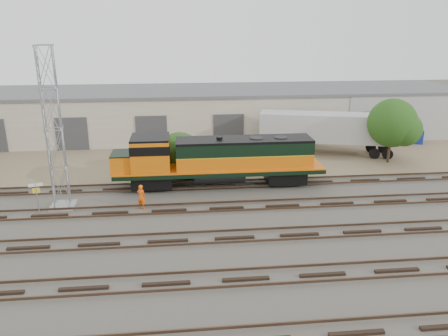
{
  "coord_description": "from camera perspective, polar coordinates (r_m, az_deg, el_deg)",
  "views": [
    {
      "loc": [
        -3.07,
        -26.45,
        12.37
      ],
      "look_at": [
        0.08,
        4.0,
        2.2
      ],
      "focal_mm": 35.0,
      "sensor_mm": 36.0,
      "label": 1
    }
  ],
  "objects": [
    {
      "name": "semi_trailer",
      "position": [
        44.24,
        13.7,
        5.0
      ],
      "size": [
        13.32,
        5.89,
        4.03
      ],
      "rotation": [
        0.0,
        0.0,
        -0.26
      ],
      "color": "silver",
      "rests_on": "ground"
    },
    {
      "name": "dirt_strip",
      "position": [
        43.37,
        -1.6,
        1.81
      ],
      "size": [
        80.0,
        16.0,
        0.02
      ],
      "primitive_type": "cube",
      "color": "#726047",
      "rests_on": "ground"
    },
    {
      "name": "ground",
      "position": [
        29.37,
        0.65,
        -6.54
      ],
      "size": [
        140.0,
        140.0,
        0.0
      ],
      "primitive_type": "plane",
      "color": "#47423A",
      "rests_on": "ground"
    },
    {
      "name": "tree_east",
      "position": [
        42.65,
        21.48,
        5.29
      ],
      "size": [
        4.65,
        4.43,
        5.97
      ],
      "color": "#382619",
      "rests_on": "ground"
    },
    {
      "name": "signal_tower",
      "position": [
        31.49,
        -21.31,
        4.3
      ],
      "size": [
        1.63,
        1.63,
        11.09
      ],
      "rotation": [
        0.0,
        0.0,
        0.17
      ],
      "color": "gray",
      "rests_on": "ground"
    },
    {
      "name": "tracks",
      "position": [
        26.66,
        1.4,
        -9.09
      ],
      "size": [
        80.0,
        20.4,
        0.28
      ],
      "color": "black",
      "rests_on": "ground"
    },
    {
      "name": "worker",
      "position": [
        31.01,
        -10.75,
        -3.7
      ],
      "size": [
        0.77,
        0.68,
        1.77
      ],
      "primitive_type": "imported",
      "rotation": [
        0.0,
        0.0,
        2.64
      ],
      "color": "#FA5E0D",
      "rests_on": "ground"
    },
    {
      "name": "sign_post",
      "position": [
        32.06,
        -23.3,
        -2.92
      ],
      "size": [
        0.89,
        0.27,
        2.22
      ],
      "color": "gray",
      "rests_on": "ground"
    },
    {
      "name": "dumpster_blue",
      "position": [
        51.77,
        23.63,
        3.85
      ],
      "size": [
        2.05,
        1.99,
        1.5
      ],
      "primitive_type": "cube",
      "rotation": [
        0.0,
        0.0,
        -0.39
      ],
      "color": "navy",
      "rests_on": "ground"
    },
    {
      "name": "warehouse",
      "position": [
        50.47,
        -2.27,
        7.26
      ],
      "size": [
        58.4,
        10.4,
        5.3
      ],
      "color": "beige",
      "rests_on": "ground"
    },
    {
      "name": "tree_mid",
      "position": [
        36.95,
        -5.5,
        1.42
      ],
      "size": [
        4.17,
        3.97,
        3.97
      ],
      "color": "#382619",
      "rests_on": "ground"
    },
    {
      "name": "locomotive",
      "position": [
        34.1,
        -1.07,
        1.16
      ],
      "size": [
        16.45,
        2.89,
        3.95
      ],
      "color": "black",
      "rests_on": "tracks"
    },
    {
      "name": "dumpster_red",
      "position": [
        50.48,
        21.75,
        3.69
      ],
      "size": [
        1.86,
        1.8,
        1.4
      ],
      "primitive_type": "cube",
      "rotation": [
        0.0,
        0.0,
        -0.32
      ],
      "color": "maroon",
      "rests_on": "ground"
    }
  ]
}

